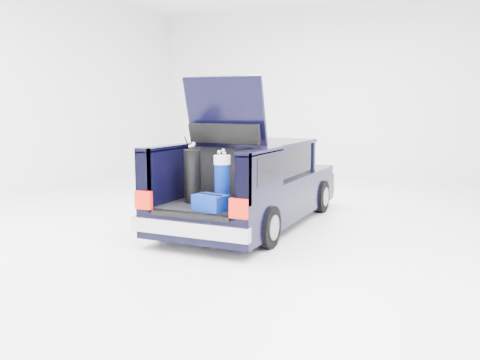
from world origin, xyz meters
The scene contains 6 objects.
ground centered at (0.00, 0.00, 0.00)m, with size 14.00×14.00×0.00m, color white.
car centered at (0.00, 0.11, 0.67)m, with size 1.87×4.65×2.47m.
red_suitcase centered at (0.50, -1.25, 0.90)m, with size 0.40×0.25×0.64m.
black_golf_bag centered at (-0.34, -1.46, 1.00)m, with size 0.31×0.33×0.89m.
blue_golf_bag centered at (0.14, -1.42, 0.97)m, with size 0.25×0.25×0.82m.
blue_duffel centered at (0.20, -1.90, 0.71)m, with size 0.52×0.40×0.24m.
Camera 1 is at (3.41, -7.98, 2.00)m, focal length 38.00 mm.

